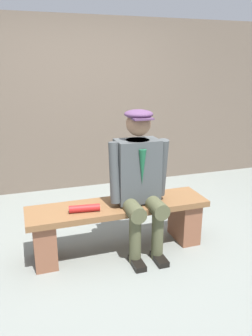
% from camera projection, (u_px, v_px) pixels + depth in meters
% --- Properties ---
extents(ground_plane, '(30.00, 30.00, 0.00)m').
position_uv_depth(ground_plane, '(119.00, 249.00, 3.29)').
color(ground_plane, slate).
extents(bench, '(1.72, 0.43, 0.48)m').
position_uv_depth(bench, '(119.00, 220.00, 3.20)').
color(bench, brown).
rests_on(bench, ground).
extents(seated_man, '(0.57, 0.57, 1.37)m').
position_uv_depth(seated_man, '(139.00, 177.00, 3.07)').
color(seated_man, '#424648').
rests_on(seated_man, ground).
extents(rolled_magazine, '(0.28, 0.10, 0.07)m').
position_uv_depth(rolled_magazine, '(84.00, 208.00, 2.97)').
color(rolled_magazine, '#B21E1E').
rests_on(rolled_magazine, bench).
extents(stadium_wall, '(12.00, 0.24, 2.39)m').
position_uv_depth(stadium_wall, '(77.00, 105.00, 4.76)').
color(stadium_wall, brown).
rests_on(stadium_wall, ground).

